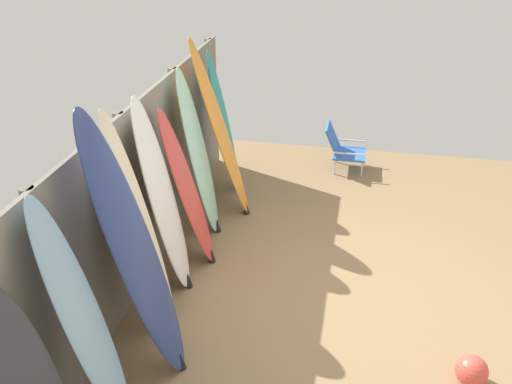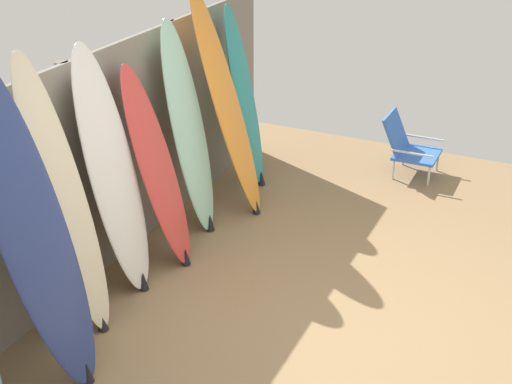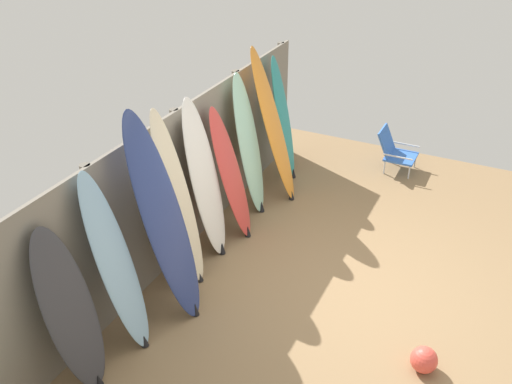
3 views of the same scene
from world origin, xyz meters
The scene contains 12 objects.
ground centered at (0.00, 0.00, 0.00)m, with size 7.68×7.68×0.00m, color #8E704C.
fence_back centered at (0.00, 2.01, 0.90)m, with size 6.08×0.11×1.80m.
surfboard_skyblue_1 centered at (-1.63, 1.68, 0.92)m, with size 0.44×0.52×1.87m.
surfboard_navy_2 centered at (-1.03, 1.54, 1.10)m, with size 0.56×0.70×2.22m.
surfboard_cream_3 centered at (-0.53, 1.70, 1.01)m, with size 0.50×0.53×2.04m.
surfboard_white_4 centered at (0.04, 1.71, 0.97)m, with size 0.55×0.48×1.96m.
surfboard_red_5 centered at (0.50, 1.63, 0.84)m, with size 0.50×0.56×1.69m.
surfboard_seafoam_6 centered at (1.11, 1.68, 0.95)m, with size 0.47×0.45×1.91m.
surfboard_orange_7 centered at (1.58, 1.55, 1.05)m, with size 0.51×0.73×2.12m.
surfboard_teal_8 centered at (2.18, 1.67, 0.91)m, with size 0.47×0.48×1.84m.
beach_chair centered at (3.11, 0.22, 0.32)m, with size 0.50×0.57×0.64m.
beach_ball centered at (-0.73, -1.05, 0.13)m, with size 0.25×0.25×0.25m, color #E54C3F.
Camera 1 is at (-4.32, -0.03, 3.45)m, focal length 40.00 mm.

